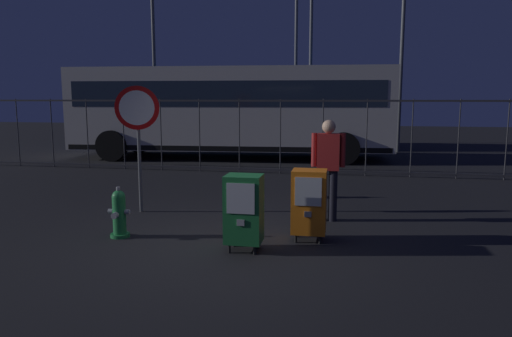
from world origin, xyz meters
The scene contains 14 objects.
ground_plane centered at (0.00, 0.00, 0.00)m, with size 60.00×60.00×0.00m, color black.
fire_hydrant centered at (-1.52, 0.08, 0.35)m, with size 0.33×0.32×0.75m.
newspaper_box_primary centered at (1.21, 0.40, 0.57)m, with size 0.48×0.42×1.02m.
newspaper_box_secondary centered at (0.40, -0.21, 0.57)m, with size 0.48×0.42×1.02m.
stop_sign centered at (-1.87, 1.58, 1.60)m, with size 0.71×0.31×2.23m.
pedestrian centered at (1.43, 1.58, 0.95)m, with size 0.55×0.22×1.67m.
traffic_cone centered at (1.10, 3.40, 0.26)m, with size 0.36×0.36×0.53m.
fence_barrier centered at (0.00, 6.39, 1.02)m, with size 18.03×0.04×2.00m.
bus_near centered at (-2.09, 9.39, 1.71)m, with size 10.65×3.34×3.00m.
bus_far centered at (-2.04, 13.38, 1.71)m, with size 10.61×3.19×3.00m.
street_light_near_left centered at (-0.50, 15.21, 4.59)m, with size 0.32×0.32×8.02m.
street_light_near_right centered at (0.20, 14.45, 4.47)m, with size 0.32×0.32×7.79m.
street_light_far_left centered at (3.68, 12.31, 4.51)m, with size 0.32×0.32×7.87m.
street_light_far_right centered at (-5.96, 12.32, 4.69)m, with size 0.32×0.32×8.22m.
Camera 1 is at (1.67, -6.18, 2.01)m, focal length 33.28 mm.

